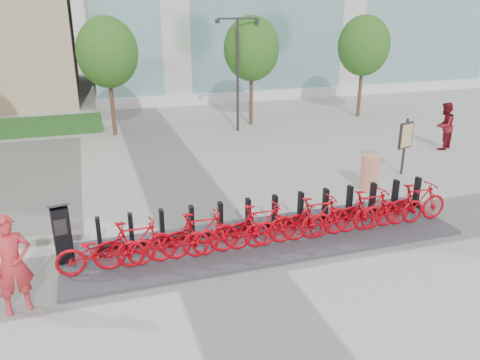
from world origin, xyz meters
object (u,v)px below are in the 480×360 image
object	(u,v)px
kiosk	(62,233)
bike_0	(101,251)
map_sign	(406,138)
pedestrian	(444,126)
construction_barrel	(370,173)
worker_red	(12,265)

from	to	relation	value
kiosk	bike_0	bearing A→B (deg)	-51.79
bike_0	map_sign	size ratio (longest dim) A/B	0.95
pedestrian	map_sign	world-z (taller)	map_sign
construction_barrel	kiosk	bearing A→B (deg)	-168.07
construction_barrel	map_sign	size ratio (longest dim) A/B	0.57
worker_red	pedestrian	distance (m)	16.38
bike_0	construction_barrel	distance (m)	8.60
map_sign	bike_0	bearing A→B (deg)	-178.98
kiosk	construction_barrel	xyz separation A→B (m)	(8.96, 1.89, -0.20)
worker_red	construction_barrel	world-z (taller)	worker_red
kiosk	pedestrian	bearing A→B (deg)	9.74
bike_0	pedestrian	distance (m)	14.65
kiosk	pedestrian	world-z (taller)	pedestrian
construction_barrel	pedestrian	bearing A→B (deg)	29.64
pedestrian	construction_barrel	world-z (taller)	pedestrian
worker_red	map_sign	distance (m)	12.40
kiosk	pedestrian	size ratio (longest dim) A/B	0.75
kiosk	map_sign	distance (m)	11.20
bike_0	pedestrian	world-z (taller)	pedestrian
construction_barrel	map_sign	xyz separation A→B (m)	(1.88, 0.90, 0.73)
bike_0	construction_barrel	bearing A→B (deg)	-72.49
worker_red	pedestrian	world-z (taller)	worker_red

